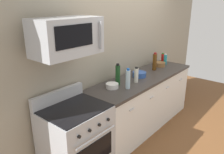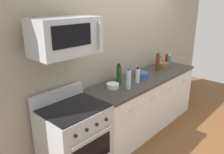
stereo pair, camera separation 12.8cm
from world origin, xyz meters
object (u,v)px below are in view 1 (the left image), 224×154
at_px(bottle_wine_amber, 155,62).
at_px(bottle_vinegar_white, 136,75).
at_px(range_oven, 76,141).
at_px(bottle_hot_sauce_red, 163,58).
at_px(microwave, 67,37).
at_px(bottle_dish_soap, 165,59).
at_px(bottle_olive_oil, 118,74).
at_px(bowl_wooden_salad, 160,64).
at_px(bottle_wine_green, 118,75).
at_px(bowl_white_ceramic, 112,86).
at_px(bowl_blue_mixing, 139,74).
at_px(bottle_water_clear, 128,79).

relative_size(bottle_wine_amber, bottle_vinegar_white, 1.33).
xyz_separation_m(range_oven, bottle_vinegar_white, (1.20, -0.06, 0.57)).
height_order(range_oven, bottle_hot_sauce_red, bottle_hot_sauce_red).
bearing_deg(microwave, bottle_dish_soap, 0.83).
height_order(range_oven, bottle_olive_oil, bottle_olive_oil).
height_order(range_oven, bowl_wooden_salad, range_oven).
height_order(microwave, bottle_wine_amber, microwave).
bearing_deg(bottle_wine_amber, bottle_wine_green, 176.98).
xyz_separation_m(bottle_dish_soap, bottle_hot_sauce_red, (0.07, 0.10, -0.01)).
relative_size(bottle_olive_oil, bottle_hot_sauce_red, 1.37).
xyz_separation_m(bottle_olive_oil, bowl_white_ceramic, (-0.26, -0.10, -0.09)).
height_order(range_oven, bowl_blue_mixing, range_oven).
distance_m(range_oven, bottle_dish_soap, 2.48).
height_order(bottle_olive_oil, bowl_white_ceramic, bottle_olive_oil).
distance_m(microwave, bottle_dish_soap, 2.53).
height_order(bottle_vinegar_white, bottle_olive_oil, bottle_olive_oil).
bearing_deg(bowl_white_ceramic, bottle_hot_sauce_red, 3.65).
relative_size(bottle_water_clear, bottle_wine_green, 0.94).
bearing_deg(bottle_hot_sauce_red, microwave, -176.99).
xyz_separation_m(range_oven, bottle_hot_sauce_red, (2.49, 0.18, 0.54)).
relative_size(range_oven, bowl_white_ceramic, 5.86).
height_order(bottle_water_clear, bowl_wooden_salad, bottle_water_clear).
bearing_deg(bottle_hot_sauce_red, bottle_dish_soap, -125.35).
relative_size(microwave, bowl_white_ceramic, 4.08).
relative_size(bottle_hot_sauce_red, bowl_wooden_salad, 0.93).
bearing_deg(bottle_vinegar_white, bowl_wooden_salad, 8.38).
distance_m(microwave, bottle_vinegar_white, 1.40).
bearing_deg(bowl_blue_mixing, range_oven, -178.25).
bearing_deg(bottle_dish_soap, bottle_vinegar_white, -173.51).
height_order(bottle_olive_oil, bottle_wine_green, bottle_wine_green).
bearing_deg(bowl_blue_mixing, bottle_water_clear, -163.47).
height_order(microwave, bowl_white_ceramic, microwave).
distance_m(range_oven, bowl_wooden_salad, 2.28).
bearing_deg(microwave, bottle_wine_green, 3.28).
height_order(bottle_vinegar_white, bowl_wooden_salad, bottle_vinegar_white).
distance_m(bottle_vinegar_white, bowl_white_ceramic, 0.45).
bearing_deg(bowl_white_ceramic, bottle_water_clear, -54.85).
relative_size(bottle_wine_amber, bowl_wooden_salad, 1.51).
bearing_deg(bottle_dish_soap, bowl_blue_mixing, -177.89).
bearing_deg(bottle_water_clear, bottle_wine_green, 79.92).
bearing_deg(bowl_white_ceramic, bottle_wine_green, 10.96).
bearing_deg(bottle_hot_sauce_red, bottle_olive_oil, -179.69).
relative_size(microwave, bottle_wine_green, 2.33).
bearing_deg(bottle_olive_oil, bottle_wine_amber, -7.64).
height_order(bottle_vinegar_white, bowl_blue_mixing, bottle_vinegar_white).
bearing_deg(bowl_white_ceramic, microwave, -178.40).
relative_size(bottle_wine_green, bowl_white_ceramic, 1.75).
height_order(bottle_hot_sauce_red, bowl_blue_mixing, bottle_hot_sauce_red).
distance_m(bottle_wine_green, bottle_hot_sauce_red, 1.54).
height_order(range_oven, microwave, microwave).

